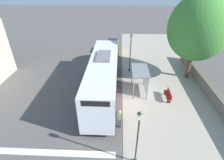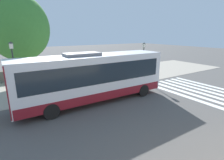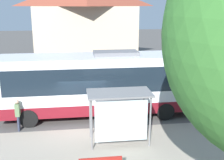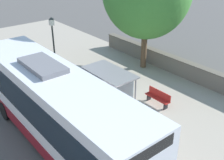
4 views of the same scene
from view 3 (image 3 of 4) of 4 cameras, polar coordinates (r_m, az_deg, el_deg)
The scene contains 6 objects.
ground_plane at distance 15.23m, azimuth -5.77°, elevation -9.88°, with size 120.00×120.00×0.00m, color #514F4C.
background_building at distance 31.22m, azimuth -5.48°, elevation 11.82°, with size 8.54×10.76×9.05m.
bus at distance 16.35m, azimuth -2.18°, elevation -0.64°, with size 2.67×11.51×3.84m.
bus_shelter at distance 12.93m, azimuth 1.58°, elevation -4.58°, with size 1.60×2.97×2.51m.
pedestrian at distance 15.40m, azimuth -18.61°, elevation -6.27°, with size 0.34×0.23×1.72m.
street_lamp_far at distance 14.89m, azimuth 18.37°, elevation -0.02°, with size 0.28×0.28×4.62m.
Camera 3 is at (-13.81, 0.29, 6.42)m, focal length 45.00 mm.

